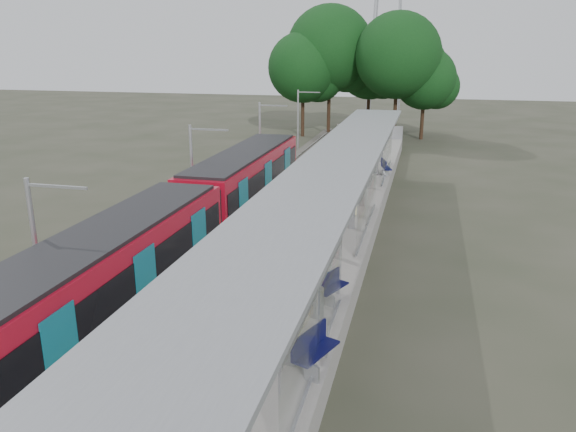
{
  "coord_description": "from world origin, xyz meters",
  "views": [
    {
      "loc": [
        5.08,
        -6.82,
        9.12
      ],
      "look_at": [
        -0.31,
        15.02,
        2.3
      ],
      "focal_mm": 35.0,
      "sensor_mm": 36.0,
      "label": 1
    }
  ],
  "objects_px": {
    "train": "(194,215)",
    "bench_far": "(385,167)",
    "bench_near": "(313,348)",
    "info_pillar_near": "(258,301)",
    "bench_mid": "(330,286)",
    "litter_bin": "(316,302)",
    "info_pillar_far": "(353,200)"
  },
  "relations": [
    {
      "from": "bench_far",
      "to": "info_pillar_near",
      "type": "bearing_deg",
      "value": -112.05
    },
    {
      "from": "bench_far",
      "to": "info_pillar_near",
      "type": "distance_m",
      "value": 22.25
    },
    {
      "from": "train",
      "to": "bench_far",
      "type": "bearing_deg",
      "value": 64.75
    },
    {
      "from": "bench_near",
      "to": "bench_mid",
      "type": "bearing_deg",
      "value": 115.13
    },
    {
      "from": "litter_bin",
      "to": "bench_mid",
      "type": "bearing_deg",
      "value": 80.43
    },
    {
      "from": "info_pillar_near",
      "to": "info_pillar_far",
      "type": "height_order",
      "value": "info_pillar_near"
    },
    {
      "from": "bench_near",
      "to": "litter_bin",
      "type": "bearing_deg",
      "value": 120.95
    },
    {
      "from": "bench_mid",
      "to": "bench_near",
      "type": "bearing_deg",
      "value": -62.51
    },
    {
      "from": "train",
      "to": "bench_near",
      "type": "relative_size",
      "value": 16.69
    },
    {
      "from": "info_pillar_near",
      "to": "litter_bin",
      "type": "bearing_deg",
      "value": 45.21
    },
    {
      "from": "info_pillar_far",
      "to": "info_pillar_near",
      "type": "bearing_deg",
      "value": -90.24
    },
    {
      "from": "bench_mid",
      "to": "litter_bin",
      "type": "relative_size",
      "value": 1.53
    },
    {
      "from": "bench_far",
      "to": "bench_near",
      "type": "bearing_deg",
      "value": -106.75
    },
    {
      "from": "train",
      "to": "litter_bin",
      "type": "xyz_separation_m",
      "value": [
        6.61,
        -6.01,
        -0.58
      ]
    },
    {
      "from": "train",
      "to": "bench_mid",
      "type": "distance_m",
      "value": 8.32
    },
    {
      "from": "bench_far",
      "to": "info_pillar_far",
      "type": "xyz_separation_m",
      "value": [
        -0.83,
        -9.74,
        0.25
      ]
    },
    {
      "from": "litter_bin",
      "to": "info_pillar_far",
      "type": "bearing_deg",
      "value": 91.76
    },
    {
      "from": "info_pillar_near",
      "to": "bench_mid",
      "type": "bearing_deg",
      "value": 63.69
    },
    {
      "from": "train",
      "to": "bench_mid",
      "type": "relative_size",
      "value": 19.33
    },
    {
      "from": "bench_mid",
      "to": "info_pillar_near",
      "type": "relative_size",
      "value": 0.75
    },
    {
      "from": "bench_near",
      "to": "litter_bin",
      "type": "height_order",
      "value": "bench_near"
    },
    {
      "from": "info_pillar_far",
      "to": "litter_bin",
      "type": "bearing_deg",
      "value": -82.9
    },
    {
      "from": "bench_mid",
      "to": "info_pillar_near",
      "type": "height_order",
      "value": "info_pillar_near"
    },
    {
      "from": "train",
      "to": "litter_bin",
      "type": "relative_size",
      "value": 29.5
    },
    {
      "from": "bench_far",
      "to": "bench_mid",
      "type": "bearing_deg",
      "value": -107.54
    },
    {
      "from": "info_pillar_far",
      "to": "litter_bin",
      "type": "relative_size",
      "value": 1.89
    },
    {
      "from": "bench_near",
      "to": "info_pillar_near",
      "type": "xyz_separation_m",
      "value": [
        -2.05,
        1.85,
        0.26
      ]
    },
    {
      "from": "train",
      "to": "bench_mid",
      "type": "bearing_deg",
      "value": -34.62
    },
    {
      "from": "train",
      "to": "litter_bin",
      "type": "height_order",
      "value": "train"
    },
    {
      "from": "train",
      "to": "bench_far",
      "type": "xyz_separation_m",
      "value": [
        7.1,
        15.06,
        -0.53
      ]
    },
    {
      "from": "bench_far",
      "to": "litter_bin",
      "type": "xyz_separation_m",
      "value": [
        -0.49,
        -21.07,
        -0.05
      ]
    },
    {
      "from": "train",
      "to": "bench_near",
      "type": "bearing_deg",
      "value": -51.54
    }
  ]
}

